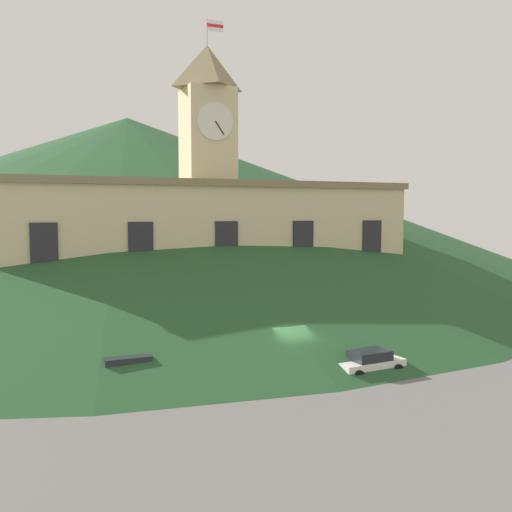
{
  "coord_description": "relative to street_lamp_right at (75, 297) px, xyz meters",
  "views": [
    {
      "loc": [
        -16.45,
        -33.67,
        10.23
      ],
      "look_at": [
        0.0,
        6.51,
        6.85
      ],
      "focal_mm": 40.0,
      "sensor_mm": 36.0,
      "label": 1
    }
  ],
  "objects": [
    {
      "name": "hillside_backdrop",
      "position": [
        12.9,
        51.39,
        9.13
      ],
      "size": [
        137.84,
        137.84,
        25.69
      ],
      "primitive_type": "cone",
      "color": "#234C28",
      "rests_on": "ground"
    },
    {
      "name": "car_black_suv",
      "position": [
        1.89,
        -11.61,
        -2.88
      ],
      "size": [
        4.9,
        2.36,
        1.8
      ],
      "rotation": [
        0.0,
        0.0,
        -0.0
      ],
      "color": "black",
      "rests_on": "ground"
    },
    {
      "name": "street_lamp_left",
      "position": [
        13.06,
        0.0,
        -0.36
      ],
      "size": [
        1.26,
        0.36,
        4.55
      ],
      "color": "black",
      "rests_on": "ground"
    },
    {
      "name": "street_lamp_right",
      "position": [
        0.0,
        0.0,
        0.0
      ],
      "size": [
        1.26,
        0.36,
        5.12
      ],
      "color": "black",
      "rests_on": "ground"
    },
    {
      "name": "civic_building",
      "position": [
        12.9,
        7.24,
        3.5
      ],
      "size": [
        38.03,
        11.07,
        28.18
      ],
      "color": "beige",
      "rests_on": "ground"
    },
    {
      "name": "car_gray_pickup",
      "position": [
        15.17,
        -8.25,
        -2.9
      ],
      "size": [
        5.35,
        2.47,
        1.75
      ],
      "rotation": [
        0.0,
        0.0,
        3.17
      ],
      "color": "slate",
      "rests_on": "ground"
    },
    {
      "name": "pedestrian",
      "position": [
        12.86,
        -3.9,
        -2.73
      ],
      "size": [
        0.53,
        0.53,
        1.8
      ],
      "rotation": [
        0.0,
        0.0,
        3.68
      ],
      "color": "olive",
      "rests_on": "ground"
    },
    {
      "name": "banner_fence",
      "position": [
        12.9,
        -1.23,
        -2.33
      ],
      "size": [
        35.75,
        0.12,
        2.76
      ],
      "color": "red",
      "rests_on": "ground"
    },
    {
      "name": "ground_plane",
      "position": [
        12.9,
        -11.36,
        -3.71
      ],
      "size": [
        160.0,
        160.0,
        0.0
      ],
      "primitive_type": "plane",
      "color": "#605E5B"
    },
    {
      "name": "car_white_taxi",
      "position": [
        16.48,
        -15.05,
        -3.02
      ],
      "size": [
        4.64,
        2.44,
        1.5
      ],
      "rotation": [
        0.0,
        0.0,
        3.23
      ],
      "color": "white",
      "rests_on": "ground"
    },
    {
      "name": "car_green_wagon",
      "position": [
        5.01,
        -5.32,
        -3.0
      ],
      "size": [
        4.77,
        2.52,
        1.55
      ],
      "rotation": [
        0.0,
        0.0,
        0.11
      ],
      "color": "#2D663D",
      "rests_on": "ground"
    },
    {
      "name": "street_lamp_far_right",
      "position": [
        26.96,
        0.0,
        -0.08
      ],
      "size": [
        1.26,
        0.36,
        5.0
      ],
      "color": "black",
      "rests_on": "ground"
    },
    {
      "name": "car_yellow_coupe",
      "position": [
        23.12,
        -9.96,
        -3.09
      ],
      "size": [
        4.35,
        2.45,
        1.35
      ],
      "rotation": [
        0.0,
        0.0,
        3.24
      ],
      "color": "yellow",
      "rests_on": "ground"
    }
  ]
}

